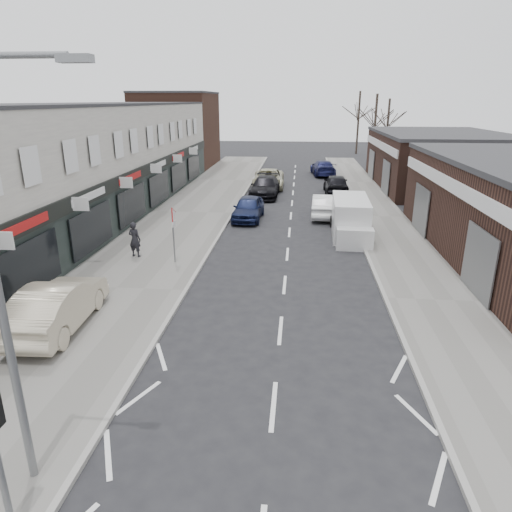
% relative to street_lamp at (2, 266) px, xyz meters
% --- Properties ---
extents(ground, '(160.00, 160.00, 0.00)m').
position_rel_street_lamp_xyz_m(ground, '(4.53, 0.80, -4.62)').
color(ground, black).
rests_on(ground, ground).
extents(pavement_left, '(5.50, 64.00, 0.12)m').
position_rel_street_lamp_xyz_m(pavement_left, '(-2.22, 22.80, -4.56)').
color(pavement_left, slate).
rests_on(pavement_left, ground).
extents(pavement_right, '(3.50, 64.00, 0.12)m').
position_rel_street_lamp_xyz_m(pavement_right, '(10.28, 22.80, -4.56)').
color(pavement_right, slate).
rests_on(pavement_right, ground).
extents(shop_terrace_left, '(8.00, 41.00, 7.10)m').
position_rel_street_lamp_xyz_m(shop_terrace_left, '(-8.97, 20.30, -1.07)').
color(shop_terrace_left, beige).
rests_on(shop_terrace_left, ground).
extents(brick_block_far, '(8.00, 10.00, 8.00)m').
position_rel_street_lamp_xyz_m(brick_block_far, '(-8.97, 45.80, -0.62)').
color(brick_block_far, '#46281E').
rests_on(brick_block_far, ground).
extents(right_unit_far, '(10.00, 16.00, 4.50)m').
position_rel_street_lamp_xyz_m(right_unit_far, '(17.03, 34.80, -2.37)').
color(right_unit_far, '#351E18').
rests_on(right_unit_far, ground).
extents(tree_far_a, '(3.60, 3.60, 8.00)m').
position_rel_street_lamp_xyz_m(tree_far_a, '(13.53, 48.80, -4.62)').
color(tree_far_a, '#382D26').
rests_on(tree_far_a, ground).
extents(tree_far_b, '(3.60, 3.60, 7.50)m').
position_rel_street_lamp_xyz_m(tree_far_b, '(16.03, 54.80, -4.62)').
color(tree_far_b, '#382D26').
rests_on(tree_far_b, ground).
extents(tree_far_c, '(3.60, 3.60, 8.50)m').
position_rel_street_lamp_xyz_m(tree_far_c, '(13.03, 60.80, -4.62)').
color(tree_far_c, '#382D26').
rests_on(tree_far_c, ground).
extents(street_lamp, '(2.23, 0.22, 8.00)m').
position_rel_street_lamp_xyz_m(street_lamp, '(0.00, 0.00, 0.00)').
color(street_lamp, slate).
rests_on(street_lamp, pavement_left).
extents(warning_sign, '(0.12, 0.80, 2.70)m').
position_rel_street_lamp_xyz_m(warning_sign, '(-0.63, 12.80, -2.42)').
color(warning_sign, slate).
rests_on(warning_sign, pavement_left).
extents(white_van, '(2.09, 5.51, 2.12)m').
position_rel_street_lamp_xyz_m(white_van, '(7.93, 18.40, -3.62)').
color(white_van, silver).
rests_on(white_van, ground).
extents(sedan_on_pavement, '(1.94, 4.92, 1.59)m').
position_rel_street_lamp_xyz_m(sedan_on_pavement, '(-2.80, 6.13, -3.70)').
color(sedan_on_pavement, beige).
rests_on(sedan_on_pavement, pavement_left).
extents(pedestrian, '(0.71, 0.55, 1.72)m').
position_rel_street_lamp_xyz_m(pedestrian, '(-2.77, 13.42, -3.64)').
color(pedestrian, black).
rests_on(pedestrian, pavement_left).
extents(parked_car_left_a, '(1.90, 4.42, 1.49)m').
position_rel_street_lamp_xyz_m(parked_car_left_a, '(1.80, 21.61, -3.88)').
color(parked_car_left_a, '#121A3A').
rests_on(parked_car_left_a, ground).
extents(parked_car_left_b, '(2.30, 5.39, 1.55)m').
position_rel_street_lamp_xyz_m(parked_car_left_b, '(2.33, 29.08, -3.84)').
color(parked_car_left_b, black).
rests_on(parked_car_left_b, ground).
extents(parked_car_left_c, '(2.77, 5.76, 1.58)m').
position_rel_street_lamp_xyz_m(parked_car_left_c, '(2.33, 32.92, -3.83)').
color(parked_car_left_c, '#BBB695').
rests_on(parked_car_left_c, ground).
extents(parked_car_right_a, '(1.83, 4.59, 1.49)m').
position_rel_street_lamp_xyz_m(parked_car_right_a, '(6.73, 22.83, -3.88)').
color(parked_car_right_a, silver).
rests_on(parked_car_right_a, ground).
extents(parked_car_right_b, '(1.88, 4.67, 1.59)m').
position_rel_street_lamp_xyz_m(parked_car_right_b, '(8.03, 30.85, -3.83)').
color(parked_car_right_b, black).
rests_on(parked_car_right_b, ground).
extents(parked_car_right_c, '(2.61, 5.41, 1.52)m').
position_rel_street_lamp_xyz_m(parked_car_right_c, '(7.39, 40.48, -3.86)').
color(parked_car_right_c, '#151843').
rests_on(parked_car_right_c, ground).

